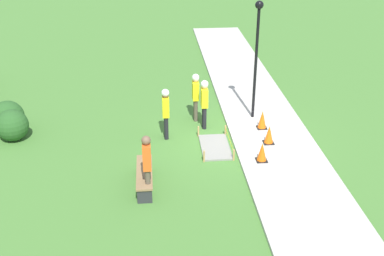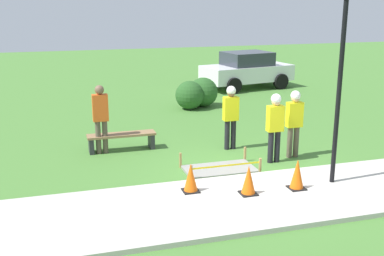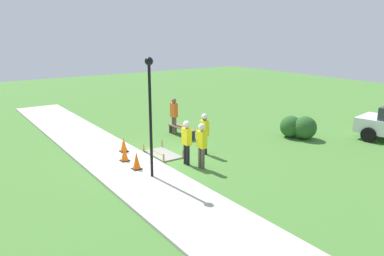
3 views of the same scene
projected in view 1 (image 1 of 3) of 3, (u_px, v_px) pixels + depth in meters
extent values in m
plane|color=#477A33|center=(231.00, 139.00, 16.04)|extent=(60.00, 60.00, 0.00)
cube|color=#BCB7AD|center=(271.00, 136.00, 16.12)|extent=(28.00, 2.67, 0.10)
cube|color=gray|center=(215.00, 147.00, 15.49)|extent=(1.69, 0.92, 0.06)
cube|color=tan|center=(234.00, 155.00, 14.70)|extent=(0.05, 0.05, 0.38)
cube|color=tan|center=(225.00, 130.00, 16.21)|extent=(0.05, 0.05, 0.38)
cube|color=tan|center=(204.00, 156.00, 14.63)|extent=(0.05, 0.05, 0.38)
cube|color=tan|center=(198.00, 131.00, 16.14)|extent=(0.05, 0.05, 0.38)
cube|color=yellow|center=(229.00, 140.00, 15.41)|extent=(1.69, 0.00, 0.04)
cube|color=black|center=(261.00, 160.00, 14.58)|extent=(0.34, 0.34, 0.02)
cone|color=orange|center=(262.00, 151.00, 14.44)|extent=(0.29, 0.29, 0.58)
cube|color=black|center=(268.00, 143.00, 15.59)|extent=(0.34, 0.34, 0.02)
cone|color=orange|center=(269.00, 134.00, 15.46)|extent=(0.29, 0.29, 0.59)
cube|color=black|center=(262.00, 128.00, 16.57)|extent=(0.34, 0.34, 0.02)
cone|color=orange|center=(262.00, 119.00, 16.43)|extent=(0.29, 0.29, 0.63)
cube|color=#2D2D33|center=(145.00, 196.00, 12.71)|extent=(0.12, 0.40, 0.41)
cube|color=#2D2D33|center=(145.00, 164.00, 14.17)|extent=(0.12, 0.40, 0.41)
cube|color=olive|center=(144.00, 172.00, 13.34)|extent=(1.83, 0.44, 0.06)
cylinder|color=black|center=(166.00, 128.00, 15.88)|extent=(0.14, 0.14, 0.81)
cylinder|color=black|center=(166.00, 126.00, 16.04)|extent=(0.14, 0.14, 0.81)
cube|color=yellow|center=(166.00, 107.00, 15.64)|extent=(0.40, 0.22, 0.64)
sphere|color=brown|center=(165.00, 95.00, 15.45)|extent=(0.22, 0.22, 0.22)
sphere|color=white|center=(165.00, 93.00, 15.42)|extent=(0.25, 0.25, 0.25)
cylinder|color=black|center=(204.00, 118.00, 16.57)|extent=(0.14, 0.14, 0.81)
cylinder|color=black|center=(204.00, 116.00, 16.73)|extent=(0.14, 0.14, 0.81)
cube|color=yellow|center=(204.00, 98.00, 16.33)|extent=(0.40, 0.22, 0.64)
sphere|color=tan|center=(205.00, 86.00, 16.14)|extent=(0.22, 0.22, 0.22)
sphere|color=white|center=(205.00, 84.00, 16.11)|extent=(0.25, 0.25, 0.25)
cylinder|color=brown|center=(196.00, 111.00, 17.14)|extent=(0.14, 0.14, 0.81)
cylinder|color=brown|center=(195.00, 109.00, 17.30)|extent=(0.14, 0.14, 0.81)
cube|color=yellow|center=(196.00, 91.00, 16.89)|extent=(0.40, 0.22, 0.64)
sphere|color=tan|center=(196.00, 79.00, 16.70)|extent=(0.22, 0.22, 0.22)
sphere|color=white|center=(196.00, 77.00, 16.67)|extent=(0.25, 0.25, 0.25)
cylinder|color=brown|center=(148.00, 184.00, 12.78)|extent=(0.14, 0.14, 0.89)
cylinder|color=brown|center=(148.00, 180.00, 12.94)|extent=(0.14, 0.14, 0.89)
cube|color=#E55B1E|center=(147.00, 156.00, 12.51)|extent=(0.40, 0.22, 0.70)
sphere|color=brown|center=(146.00, 140.00, 12.30)|extent=(0.24, 0.24, 0.24)
cylinder|color=black|center=(256.00, 65.00, 16.53)|extent=(0.10, 0.10, 3.91)
sphere|color=black|center=(259.00, 5.00, 15.62)|extent=(0.28, 0.28, 0.28)
sphere|color=#285623|center=(8.00, 117.00, 16.31)|extent=(1.11, 1.11, 1.11)
sphere|color=#285623|center=(12.00, 125.00, 15.79)|extent=(1.06, 1.06, 1.06)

